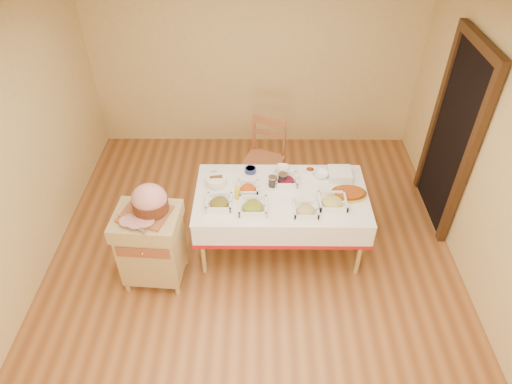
# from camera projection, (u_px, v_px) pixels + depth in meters

# --- Properties ---
(room_shell) EXTENTS (5.00, 5.00, 5.00)m
(room_shell) POSITION_uv_depth(u_px,v_px,m) (252.00, 169.00, 4.22)
(room_shell) COLOR #985C2F
(room_shell) RESTS_ON ground
(doorway) EXTENTS (0.09, 1.10, 2.20)m
(doorway) POSITION_uv_depth(u_px,v_px,m) (453.00, 135.00, 5.02)
(doorway) COLOR black
(doorway) RESTS_ON ground
(dining_table) EXTENTS (1.82, 1.02, 0.76)m
(dining_table) POSITION_uv_depth(u_px,v_px,m) (281.00, 205.00, 4.90)
(dining_table) COLOR tan
(dining_table) RESTS_ON ground
(butcher_cart) EXTENTS (0.67, 0.57, 0.89)m
(butcher_cart) POSITION_uv_depth(u_px,v_px,m) (151.00, 243.00, 4.59)
(butcher_cart) COLOR tan
(butcher_cart) RESTS_ON ground
(dining_chair) EXTENTS (0.59, 0.58, 1.03)m
(dining_chair) POSITION_uv_depth(u_px,v_px,m) (264.00, 158.00, 5.68)
(dining_chair) COLOR #955430
(dining_chair) RESTS_ON ground
(ham_on_board) EXTENTS (0.48, 0.45, 0.32)m
(ham_on_board) POSITION_uv_depth(u_px,v_px,m) (149.00, 202.00, 4.29)
(ham_on_board) COLOR #955430
(ham_on_board) RESTS_ON butcher_cart
(serving_dish_a) EXTENTS (0.26, 0.26, 0.11)m
(serving_dish_a) POSITION_uv_depth(u_px,v_px,m) (219.00, 203.00, 4.62)
(serving_dish_a) COLOR white
(serving_dish_a) RESTS_ON dining_table
(serving_dish_b) EXTENTS (0.28, 0.28, 0.11)m
(serving_dish_b) POSITION_uv_depth(u_px,v_px,m) (253.00, 207.00, 4.58)
(serving_dish_b) COLOR white
(serving_dish_b) RESTS_ON dining_table
(serving_dish_c) EXTENTS (0.24, 0.24, 0.10)m
(serving_dish_c) POSITION_uv_depth(u_px,v_px,m) (306.00, 210.00, 4.55)
(serving_dish_c) COLOR white
(serving_dish_c) RESTS_ON dining_table
(serving_dish_d) EXTENTS (0.28, 0.28, 0.11)m
(serving_dish_d) POSITION_uv_depth(u_px,v_px,m) (333.00, 202.00, 4.64)
(serving_dish_d) COLOR white
(serving_dish_d) RESTS_ON dining_table
(serving_dish_e) EXTENTS (0.23, 0.22, 0.10)m
(serving_dish_e) POSITION_uv_depth(u_px,v_px,m) (248.00, 188.00, 4.81)
(serving_dish_e) COLOR white
(serving_dish_e) RESTS_ON dining_table
(serving_dish_f) EXTENTS (0.25, 0.24, 0.12)m
(serving_dish_f) POSITION_uv_depth(u_px,v_px,m) (286.00, 180.00, 4.91)
(serving_dish_f) COLOR white
(serving_dish_f) RESTS_ON dining_table
(small_bowl_left) EXTENTS (0.12, 0.12, 0.06)m
(small_bowl_left) POSITION_uv_depth(u_px,v_px,m) (215.00, 175.00, 4.98)
(small_bowl_left) COLOR white
(small_bowl_left) RESTS_ON dining_table
(small_bowl_mid) EXTENTS (0.13, 0.13, 0.05)m
(small_bowl_mid) POSITION_uv_depth(u_px,v_px,m) (250.00, 170.00, 5.07)
(small_bowl_mid) COLOR navy
(small_bowl_mid) RESTS_ON dining_table
(small_bowl_right) EXTENTS (0.11, 0.11, 0.05)m
(small_bowl_right) POSITION_uv_depth(u_px,v_px,m) (310.00, 171.00, 5.05)
(small_bowl_right) COLOR white
(small_bowl_right) RESTS_ON dining_table
(bowl_white_imported) EXTENTS (0.16, 0.16, 0.03)m
(bowl_white_imported) POSITION_uv_depth(u_px,v_px,m) (283.00, 168.00, 5.12)
(bowl_white_imported) COLOR white
(bowl_white_imported) RESTS_ON dining_table
(bowl_small_imported) EXTENTS (0.17, 0.17, 0.05)m
(bowl_small_imported) POSITION_uv_depth(u_px,v_px,m) (321.00, 174.00, 5.01)
(bowl_small_imported) COLOR white
(bowl_small_imported) RESTS_ON dining_table
(preserve_jar_left) EXTENTS (0.09, 0.09, 0.12)m
(preserve_jar_left) POSITION_uv_depth(u_px,v_px,m) (272.00, 182.00, 4.86)
(preserve_jar_left) COLOR silver
(preserve_jar_left) RESTS_ON dining_table
(preserve_jar_right) EXTENTS (0.10, 0.10, 0.12)m
(preserve_jar_right) POSITION_uv_depth(u_px,v_px,m) (283.00, 179.00, 4.90)
(preserve_jar_right) COLOR silver
(preserve_jar_right) RESTS_ON dining_table
(mustard_bottle) EXTENTS (0.06, 0.06, 0.18)m
(mustard_bottle) POSITION_uv_depth(u_px,v_px,m) (238.00, 192.00, 4.69)
(mustard_bottle) COLOR gold
(mustard_bottle) RESTS_ON dining_table
(bread_basket) EXTENTS (0.22, 0.22, 0.10)m
(bread_basket) POSITION_uv_depth(u_px,v_px,m) (216.00, 181.00, 4.90)
(bread_basket) COLOR white
(bread_basket) RESTS_ON dining_table
(plate_stack) EXTENTS (0.24, 0.24, 0.09)m
(plate_stack) POSITION_uv_depth(u_px,v_px,m) (340.00, 174.00, 4.98)
(plate_stack) COLOR white
(plate_stack) RESTS_ON dining_table
(brass_platter) EXTENTS (0.37, 0.27, 0.05)m
(brass_platter) POSITION_uv_depth(u_px,v_px,m) (349.00, 193.00, 4.76)
(brass_platter) COLOR gold
(brass_platter) RESTS_ON dining_table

